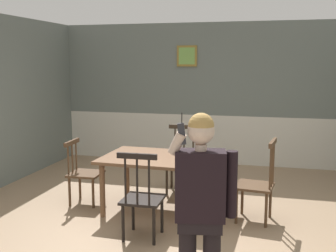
# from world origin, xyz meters

# --- Properties ---
(ground_plane) EXTENTS (7.53, 7.53, 0.00)m
(ground_plane) POSITION_xyz_m (0.00, 0.00, 0.00)
(ground_plane) COLOR #9E7F60
(room_back_partition) EXTENTS (5.83, 0.17, 2.72)m
(room_back_partition) POSITION_xyz_m (-0.00, 3.43, 1.31)
(room_back_partition) COLOR slate
(room_back_partition) RESTS_ON ground_plane
(dining_table) EXTENTS (1.66, 1.10, 0.74)m
(dining_table) POSITION_xyz_m (-0.06, 0.53, 0.66)
(dining_table) COLOR brown
(dining_table) RESTS_ON ground_plane
(chair_near_window) EXTENTS (0.50, 0.50, 1.01)m
(chair_near_window) POSITION_xyz_m (-0.03, 1.44, 0.48)
(chair_near_window) COLOR #2D2319
(chair_near_window) RESTS_ON ground_plane
(chair_by_doorway) EXTENTS (0.45, 0.45, 0.90)m
(chair_by_doorway) POSITION_xyz_m (-1.26, 0.57, 0.45)
(chair_by_doorway) COLOR #513823
(chair_by_doorway) RESTS_ON ground_plane
(chair_at_table_head) EXTENTS (0.45, 0.45, 1.02)m
(chair_at_table_head) POSITION_xyz_m (-0.09, -0.38, 0.48)
(chair_at_table_head) COLOR black
(chair_at_table_head) RESTS_ON ground_plane
(chair_opposite_corner) EXTENTS (0.50, 0.50, 1.04)m
(chair_opposite_corner) POSITION_xyz_m (1.14, 0.48, 0.49)
(chair_opposite_corner) COLOR #513823
(chair_opposite_corner) RESTS_ON ground_plane
(person_figure) EXTENTS (0.53, 0.27, 1.61)m
(person_figure) POSITION_xyz_m (0.79, -1.60, 0.91)
(person_figure) COLOR black
(person_figure) RESTS_ON ground_plane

